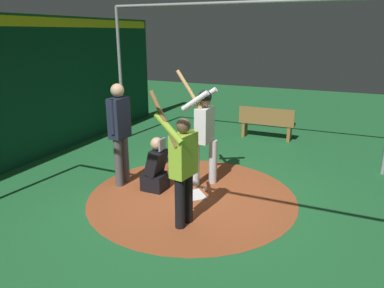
% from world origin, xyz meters
% --- Properties ---
extents(ground_plane, '(26.27, 26.27, 0.00)m').
position_xyz_m(ground_plane, '(0.00, 0.00, 0.00)').
color(ground_plane, '#216633').
extents(dirt_circle, '(3.59, 3.59, 0.01)m').
position_xyz_m(dirt_circle, '(0.00, 0.00, 0.00)').
color(dirt_circle, '#9E4C28').
rests_on(dirt_circle, ground).
extents(home_plate, '(0.59, 0.59, 0.01)m').
position_xyz_m(home_plate, '(0.00, 0.00, 0.01)').
color(home_plate, white).
rests_on(home_plate, dirt_circle).
extents(batter, '(0.68, 0.49, 2.11)m').
position_xyz_m(batter, '(-0.01, 0.55, 1.08)').
color(batter, '#BCBCC0').
rests_on(batter, ground).
extents(catcher, '(0.58, 0.40, 0.98)m').
position_xyz_m(catcher, '(-0.69, 0.00, 0.39)').
color(catcher, black).
rests_on(catcher, ground).
extents(umpire, '(0.24, 0.49, 1.88)m').
position_xyz_m(umpire, '(-1.41, -0.03, 1.07)').
color(umpire, '#4C4C51').
rests_on(umpire, ground).
extents(visitor, '(0.58, 0.51, 1.99)m').
position_xyz_m(visitor, '(0.27, -0.92, 0.93)').
color(visitor, black).
rests_on(visitor, ground).
extents(back_wall, '(0.23, 10.27, 3.08)m').
position_xyz_m(back_wall, '(-3.99, 0.00, 1.55)').
color(back_wall, '#0C3D26').
rests_on(back_wall, ground).
extents(cage_frame, '(6.27, 5.04, 3.35)m').
position_xyz_m(cage_frame, '(0.00, 0.00, 2.35)').
color(cage_frame, gray).
rests_on(cage_frame, ground).
extents(bench, '(1.44, 0.36, 0.85)m').
position_xyz_m(bench, '(0.39, 4.00, 0.43)').
color(bench, olive).
rests_on(bench, ground).
extents(baseball_0, '(0.07, 0.07, 0.07)m').
position_xyz_m(baseball_0, '(-0.20, 0.24, 0.04)').
color(baseball_0, white).
rests_on(baseball_0, dirt_circle).
extents(baseball_1, '(0.07, 0.07, 0.07)m').
position_xyz_m(baseball_1, '(0.14, 0.27, 0.04)').
color(baseball_1, white).
rests_on(baseball_1, dirt_circle).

